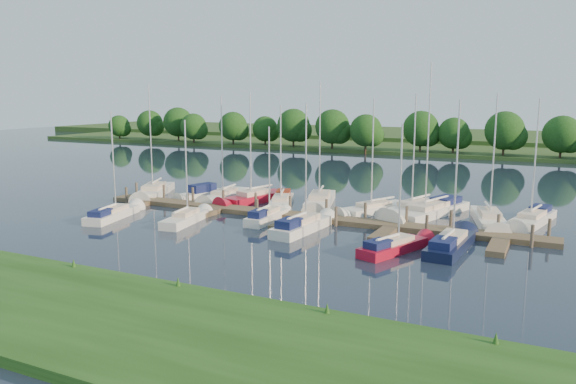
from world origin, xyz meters
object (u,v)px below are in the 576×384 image
at_px(motorboat, 201,195).
at_px(dock, 298,218).
at_px(sailboat_n_0, 154,193).
at_px(sailboat_n_5, 320,203).
at_px(sailboat_s_2, 267,218).

bearing_deg(motorboat, dock, 174.95).
xyz_separation_m(sailboat_n_0, sailboat_n_5, (17.59, 2.61, 0.00)).
xyz_separation_m(motorboat, sailboat_n_5, (12.29, 1.67, -0.08)).
relative_size(dock, motorboat, 6.95).
bearing_deg(sailboat_s_2, sailboat_n_5, 80.24).
bearing_deg(motorboat, sailboat_n_5, -157.03).
distance_m(sailboat_n_0, sailboat_n_5, 17.78).
relative_size(dock, sailboat_s_2, 4.86).
distance_m(motorboat, sailboat_n_5, 12.41).
distance_m(sailboat_n_0, motorboat, 5.38).
bearing_deg(dock, sailboat_n_0, 168.04).
bearing_deg(dock, motorboat, 159.74).
xyz_separation_m(sailboat_n_0, sailboat_s_2, (16.30, -5.43, 0.05)).
distance_m(sailboat_n_5, sailboat_s_2, 8.15).
bearing_deg(sailboat_s_2, dock, 35.47).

